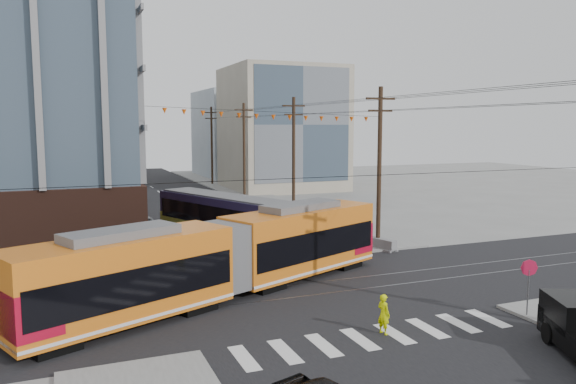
% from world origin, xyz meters
% --- Properties ---
extents(ground, '(160.00, 160.00, 0.00)m').
position_xyz_m(ground, '(0.00, 0.00, 0.00)').
color(ground, slate).
extents(bg_bldg_nw_near, '(18.00, 16.00, 18.00)m').
position_xyz_m(bg_bldg_nw_near, '(-17.00, 52.00, 9.00)').
color(bg_bldg_nw_near, '#8C99A5').
rests_on(bg_bldg_nw_near, ground).
extents(bg_bldg_ne_near, '(14.00, 14.00, 16.00)m').
position_xyz_m(bg_bldg_ne_near, '(16.00, 48.00, 8.00)').
color(bg_bldg_ne_near, gray).
rests_on(bg_bldg_ne_near, ground).
extents(bg_bldg_nw_far, '(16.00, 18.00, 20.00)m').
position_xyz_m(bg_bldg_nw_far, '(-14.00, 72.00, 10.00)').
color(bg_bldg_nw_far, gray).
rests_on(bg_bldg_nw_far, ground).
extents(bg_bldg_ne_far, '(16.00, 16.00, 14.00)m').
position_xyz_m(bg_bldg_ne_far, '(18.00, 68.00, 7.00)').
color(bg_bldg_ne_far, '#8C99A5').
rests_on(bg_bldg_ne_far, ground).
extents(utility_pole_far, '(0.30, 0.30, 11.00)m').
position_xyz_m(utility_pole_far, '(8.50, 56.00, 5.50)').
color(utility_pole_far, black).
rests_on(utility_pole_far, ground).
extents(streetcar, '(20.16, 11.00, 4.00)m').
position_xyz_m(streetcar, '(-4.24, 4.38, 2.00)').
color(streetcar, orange).
rests_on(streetcar, ground).
extents(city_bus, '(7.32, 12.76, 3.59)m').
position_xyz_m(city_bus, '(-0.78, 16.81, 1.79)').
color(city_bus, '#1F1939').
rests_on(city_bus, ground).
extents(parked_car_silver, '(2.50, 4.70, 1.47)m').
position_xyz_m(parked_car_silver, '(-5.27, 15.61, 0.74)').
color(parked_car_silver, '#979797').
rests_on(parked_car_silver, ground).
extents(parked_car_white, '(2.69, 5.05, 1.39)m').
position_xyz_m(parked_car_white, '(-5.47, 16.94, 0.70)').
color(parked_car_white, silver).
rests_on(parked_car_white, ground).
extents(parked_car_grey, '(2.83, 5.42, 1.46)m').
position_xyz_m(parked_car_grey, '(-5.88, 22.44, 0.73)').
color(parked_car_grey, slate).
rests_on(parked_car_grey, ground).
extents(pedestrian, '(0.53, 0.68, 1.66)m').
position_xyz_m(pedestrian, '(0.38, -2.83, 0.83)').
color(pedestrian, '#CDDC02').
rests_on(pedestrian, ground).
extents(stop_sign, '(0.97, 0.97, 2.46)m').
position_xyz_m(stop_sign, '(7.24, -3.58, 1.23)').
color(stop_sign, '#B31338').
rests_on(stop_sign, ground).
extents(jersey_barrier, '(2.02, 3.94, 0.77)m').
position_xyz_m(jersey_barrier, '(8.30, 11.38, 0.39)').
color(jersey_barrier, gray).
rests_on(jersey_barrier, ground).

